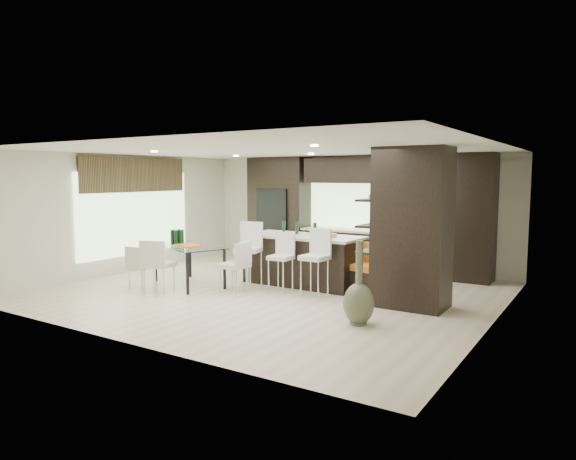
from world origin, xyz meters
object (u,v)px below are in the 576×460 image
Objects in this scene: bench at (352,276)px; chair_near at (159,268)px; kitchen_island at (303,260)px; floor_vase at (359,283)px; stool_mid at (281,268)px; chair_far at (142,269)px; stool_right at (315,270)px; chair_end at (234,269)px; dining_table at (189,265)px; stool_left at (248,262)px.

bench is 1.53× the size of chair_near.
kitchen_island is at bearing 30.17° from chair_near.
stool_mid is at bearing 151.38° from floor_vase.
floor_vase is (1.07, -2.04, 0.36)m from bench.
chair_far is (-3.55, -2.10, 0.12)m from bench.
chair_near is at bearing -131.66° from kitchen_island.
chair_near reaches higher than chair_far.
floor_vase reaches higher than stool_right.
chair_end is at bearing -132.91° from bench.
dining_table is (-3.03, -1.33, 0.13)m from bench.
stool_left is at bearing -0.84° from chair_end.
stool_mid is 0.64× the size of bench.
stool_mid is 0.55× the size of dining_table.
kitchen_island is 1.94× the size of floor_vase.
floor_vase is (2.17, -2.02, 0.12)m from kitchen_island.
stool_left is 1.72m from chair_near.
floor_vase reaches higher than kitchen_island.
chair_near reaches higher than stool_mid.
floor_vase is 4.63m from chair_far.
stool_right is 1.28× the size of chair_far.
chair_far reaches higher than bench.
stool_mid is 1.99m from dining_table.
kitchen_island is 1.12m from bench.
chair_end is (1.17, 0.81, -0.02)m from chair_near.
dining_table is 0.81m from chair_near.
chair_near is (-2.68, -1.27, -0.03)m from stool_right.
chair_end is (-0.76, -0.48, -0.01)m from stool_mid.
bench is 4.13m from chair_far.
stool_left reaches higher than stool_mid.
stool_mid is (0.75, 0.03, -0.06)m from stool_left.
dining_table is at bearing -144.79° from bench.
stool_left reaches higher than chair_end.
bench is 1.14× the size of floor_vase.
floor_vase is (2.93, -1.16, 0.11)m from stool_left.
dining_table is at bearing -145.22° from kitchen_island.
stool_right is (0.75, -0.85, -0.00)m from kitchen_island.
kitchen_island reaches higher than stool_mid.
kitchen_island is 2.87m from chair_near.
chair_near is (-4.10, -0.10, -0.16)m from floor_vase.
floor_vase is at bearing -42.29° from kitchen_island.
chair_near is 1.19× the size of chair_far.
dining_table is at bearing -167.44° from stool_right.
chair_far is at bearing -161.38° from stool_left.
stool_left is at bearing -143.07° from bench.
stool_mid is 0.73× the size of floor_vase.
stool_left reaches higher than chair_far.
chair_far is (-2.45, -1.25, -0.07)m from stool_mid.
stool_right is at bearing -73.56° from chair_end.
kitchen_island reaches higher than chair_end.
chair_end is at bearing -152.10° from stool_mid.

